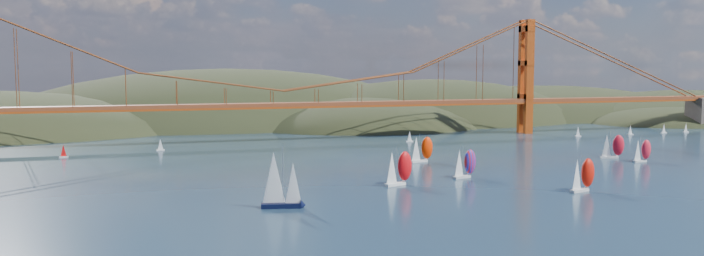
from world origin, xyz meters
name	(u,v)px	position (x,y,z in m)	size (l,w,h in m)	color
ground	(479,242)	(0.00, 0.00, 0.00)	(1200.00, 1200.00, 0.00)	black
headlands	(324,142)	(44.95, 278.29, -12.46)	(725.00, 225.00, 96.00)	black
bridge	(279,67)	(-1.75, 180.00, 32.23)	(552.00, 12.00, 55.00)	brown
sloop_navy	(280,181)	(-29.66, 41.53, 6.41)	(9.73, 6.15, 14.53)	black
racer_0	(398,168)	(7.53, 61.40, 4.96)	(9.39, 6.05, 10.49)	white
racer_1	(582,174)	(50.21, 38.14, 4.63)	(8.75, 5.28, 9.80)	silver
racer_3	(612,146)	(100.63, 90.38, 4.48)	(8.46, 4.87, 9.48)	white
racer_4	(642,150)	(104.12, 79.43, 4.05)	(7.59, 3.49, 8.58)	silver
racer_5	(421,149)	(31.78, 101.76, 4.61)	(8.68, 4.33, 9.77)	white
racer_rwb	(464,163)	(30.76, 67.35, 4.44)	(8.39, 4.93, 9.40)	silver
distant_boat_2	(63,151)	(-86.50, 150.63, 2.41)	(3.00, 2.00, 4.70)	silver
distant_boat_3	(160,145)	(-52.60, 160.60, 2.41)	(3.00, 2.00, 4.70)	silver
distant_boat_4	(578,132)	(134.22, 157.08, 2.41)	(3.00, 2.00, 4.70)	silver
distant_boat_5	(630,130)	(162.63, 156.16, 2.41)	(3.00, 2.00, 4.70)	silver
distant_boat_6	(664,128)	(184.03, 158.28, 2.41)	(3.00, 2.00, 4.70)	silver
distant_boat_7	(686,128)	(197.47, 158.46, 2.41)	(3.00, 2.00, 4.70)	silver
distant_boat_8	(410,136)	(51.34, 160.24, 2.41)	(3.00, 2.00, 4.70)	silver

